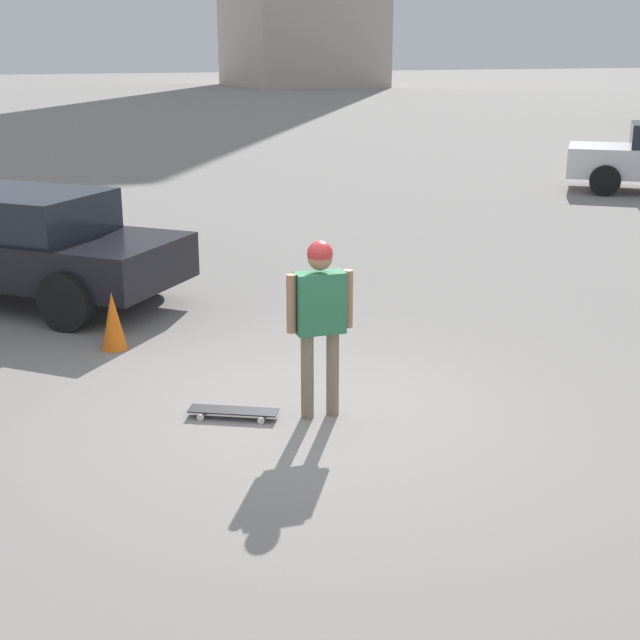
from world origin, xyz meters
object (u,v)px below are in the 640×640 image
person (320,308)px  traffic_cone (113,321)px  skateboard (233,411)px  car_parked_near (22,244)px

person → traffic_cone: 3.05m
skateboard → traffic_cone: (-2.34, -0.68, 0.27)m
person → traffic_cone: person is taller
car_parked_near → person: bearing=157.2°
skateboard → car_parked_near: (-4.75, -1.44, 0.70)m
skateboard → traffic_cone: size_ratio=1.23×
person → skateboard: size_ratio=2.02×
person → car_parked_near: (-5.02, -2.18, -0.26)m
person → skateboard: person is taller
skateboard → traffic_cone: traffic_cone is taller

